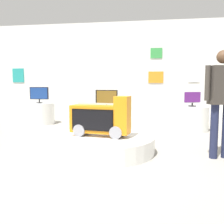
% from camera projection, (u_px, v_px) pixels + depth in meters
% --- Properties ---
extents(ground_plane, '(30.00, 30.00, 0.00)m').
position_uv_depth(ground_plane, '(82.00, 157.00, 4.03)').
color(ground_plane, '#9E998E').
extents(back_wall_display, '(11.88, 0.13, 3.20)m').
position_uv_depth(back_wall_display, '(121.00, 71.00, 8.65)').
color(back_wall_display, silver).
rests_on(back_wall_display, ground).
extents(main_display_pedestal, '(1.82, 1.82, 0.27)m').
position_uv_depth(main_display_pedestal, '(100.00, 144.00, 4.33)').
color(main_display_pedestal, silver).
rests_on(main_display_pedestal, ground).
extents(novelty_firetruck_tv, '(1.03, 0.47, 0.68)m').
position_uv_depth(novelty_firetruck_tv, '(101.00, 120.00, 4.27)').
color(novelty_firetruck_tv, gray).
rests_on(novelty_firetruck_tv, main_display_pedestal).
extents(display_pedestal_left_rear, '(0.86, 0.86, 0.60)m').
position_uv_depth(display_pedestal_left_rear, '(106.00, 120.00, 6.05)').
color(display_pedestal_left_rear, silver).
rests_on(display_pedestal_left_rear, ground).
extents(tv_on_left_rear, '(0.54, 0.20, 0.41)m').
position_uv_depth(tv_on_left_rear, '(106.00, 98.00, 5.99)').
color(tv_on_left_rear, black).
rests_on(tv_on_left_rear, display_pedestal_left_rear).
extents(display_pedestal_center_rear, '(0.85, 0.85, 0.60)m').
position_uv_depth(display_pedestal_center_rear, '(40.00, 114.00, 7.43)').
color(display_pedestal_center_rear, silver).
rests_on(display_pedestal_center_rear, ground).
extents(tv_on_center_rear, '(0.56, 0.17, 0.46)m').
position_uv_depth(tv_on_center_rear, '(39.00, 94.00, 7.37)').
color(tv_on_center_rear, black).
rests_on(tv_on_center_rear, display_pedestal_center_rear).
extents(display_pedestal_right_rear, '(0.79, 0.79, 0.60)m').
position_uv_depth(display_pedestal_right_rear, '(192.00, 119.00, 6.32)').
color(display_pedestal_right_rear, silver).
rests_on(display_pedestal_right_rear, ground).
extents(tv_on_right_rear, '(0.44, 0.19, 0.37)m').
position_uv_depth(tv_on_right_rear, '(192.00, 98.00, 6.26)').
color(tv_on_right_rear, black).
rests_on(tv_on_right_rear, display_pedestal_right_rear).
extents(shopper_browsing_near_truck, '(0.54, 0.31, 1.65)m').
position_uv_depth(shopper_browsing_near_truck, '(222.00, 96.00, 3.90)').
color(shopper_browsing_near_truck, '#1E233F').
rests_on(shopper_browsing_near_truck, ground).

